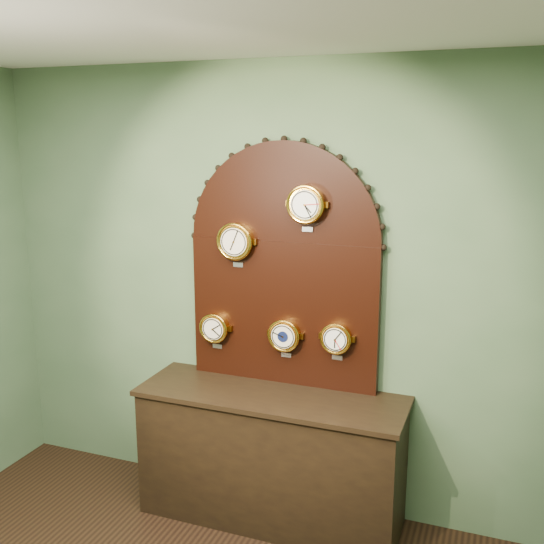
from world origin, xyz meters
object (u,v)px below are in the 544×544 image
at_px(arabic_clock, 306,204).
at_px(tide_clock, 336,338).
at_px(roman_clock, 236,241).
at_px(display_board, 284,258).
at_px(hygrometer, 215,328).
at_px(barometer, 285,335).
at_px(shop_counter, 271,459).

height_order(arabic_clock, tide_clock, arabic_clock).
xyz_separation_m(roman_clock, tide_clock, (0.65, 0.00, -0.55)).
bearing_deg(display_board, tide_clock, -10.37).
relative_size(arabic_clock, hygrometer, 1.14).
bearing_deg(barometer, display_board, 115.85).
xyz_separation_m(roman_clock, barometer, (0.32, 0.00, -0.56)).
distance_m(hygrometer, barometer, 0.47).
bearing_deg(barometer, tide_clock, 0.10).
relative_size(shop_counter, hygrometer, 6.52).
bearing_deg(display_board, roman_clock, -166.95).
bearing_deg(roman_clock, arabic_clock, 0.02).
bearing_deg(shop_counter, roman_clock, 151.99).
relative_size(arabic_clock, barometer, 1.09).
distance_m(barometer, tide_clock, 0.33).
xyz_separation_m(shop_counter, hygrometer, (-0.44, 0.15, 0.75)).
bearing_deg(roman_clock, tide_clock, 0.10).
bearing_deg(shop_counter, arabic_clock, 43.61).
height_order(shop_counter, hygrometer, hygrometer).
distance_m(shop_counter, arabic_clock, 1.58).
xyz_separation_m(hygrometer, barometer, (0.47, -0.00, 0.01)).
bearing_deg(roman_clock, hygrometer, 179.61).
height_order(display_board, hygrometer, display_board).
relative_size(roman_clock, hygrometer, 1.16).
bearing_deg(arabic_clock, barometer, 179.81).
distance_m(arabic_clock, barometer, 0.82).
height_order(roman_clock, barometer, roman_clock).
relative_size(display_board, roman_clock, 5.38).
bearing_deg(hygrometer, tide_clock, 0.01).
relative_size(shop_counter, arabic_clock, 5.73).
bearing_deg(shop_counter, display_board, 90.00).
bearing_deg(hygrometer, shop_counter, -19.25).
height_order(display_board, roman_clock, display_board).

